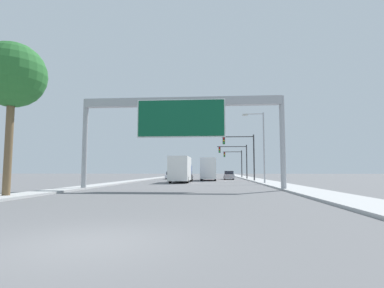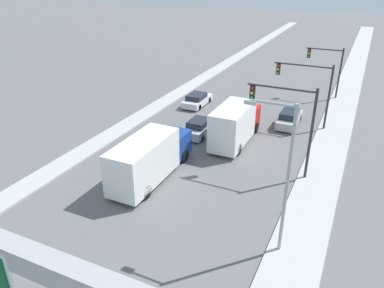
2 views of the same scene
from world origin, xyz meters
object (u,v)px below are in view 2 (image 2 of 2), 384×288
at_px(car_mid_right, 289,118).
at_px(traffic_light_far_intersection, 329,64).
at_px(car_mid_left, 199,127).
at_px(truck_box_secondary, 150,158).
at_px(truck_box_primary, 235,124).
at_px(traffic_light_mid_block, 311,84).
at_px(street_lamp_right, 282,170).
at_px(traffic_light_near_intersection, 292,117).
at_px(car_far_left, 197,100).

height_order(car_mid_right, traffic_light_far_intersection, traffic_light_far_intersection).
distance_m(car_mid_left, truck_box_secondary, 8.78).
distance_m(truck_box_primary, traffic_light_mid_block, 8.44).
bearing_deg(traffic_light_far_intersection, truck_box_primary, -108.43).
xyz_separation_m(truck_box_secondary, traffic_light_mid_block, (8.51, 14.75, 2.56)).
bearing_deg(car_mid_right, street_lamp_right, -80.51).
bearing_deg(traffic_light_near_intersection, truck_box_primary, 145.20).
distance_m(car_mid_left, traffic_light_far_intersection, 18.64).
relative_size(car_far_left, traffic_light_far_intersection, 0.75).
relative_size(truck_box_secondary, traffic_light_mid_block, 1.39).
bearing_deg(street_lamp_right, car_mid_left, 128.96).
bearing_deg(car_far_left, truck_box_secondary, -77.56).
distance_m(truck_box_secondary, traffic_light_near_intersection, 10.41).
height_order(truck_box_primary, traffic_light_near_intersection, traffic_light_near_intersection).
xyz_separation_m(truck_box_secondary, traffic_light_near_intersection, (8.79, 4.75, 2.93)).
xyz_separation_m(car_mid_right, truck_box_secondary, (-7.00, -14.48, 0.99)).
bearing_deg(car_far_left, car_mid_right, -7.54).
xyz_separation_m(car_mid_right, traffic_light_mid_block, (1.51, 0.27, 3.55)).
distance_m(truck_box_primary, street_lamp_right, 14.14).
bearing_deg(car_mid_right, truck_box_secondary, -115.80).
xyz_separation_m(truck_box_secondary, street_lamp_right, (10.04, -3.69, 3.33)).
height_order(traffic_light_near_intersection, traffic_light_mid_block, traffic_light_near_intersection).
distance_m(car_mid_left, street_lamp_right, 16.54).
relative_size(car_far_left, traffic_light_mid_block, 0.71).
height_order(car_mid_right, street_lamp_right, street_lamp_right).
distance_m(car_mid_right, traffic_light_far_intersection, 10.95).
relative_size(traffic_light_near_intersection, street_lamp_right, 0.81).
bearing_deg(car_mid_left, car_far_left, 116.10).
xyz_separation_m(traffic_light_near_intersection, traffic_light_mid_block, (-0.27, 10.00, -0.37)).
height_order(car_mid_right, truck_box_secondary, truck_box_secondary).
bearing_deg(truck_box_primary, truck_box_secondary, -112.57).
height_order(car_mid_left, street_lamp_right, street_lamp_right).
bearing_deg(truck_box_primary, street_lamp_right, -61.65).
distance_m(car_far_left, traffic_light_near_intersection, 17.04).
distance_m(truck_box_primary, traffic_light_near_intersection, 7.04).
bearing_deg(street_lamp_right, car_mid_right, 99.49).
relative_size(car_mid_right, car_mid_left, 1.08).
bearing_deg(truck_box_primary, car_mid_right, 59.97).
bearing_deg(street_lamp_right, truck_box_primary, 118.35).
distance_m(truck_box_secondary, traffic_light_mid_block, 17.22).
relative_size(car_far_left, street_lamp_right, 0.52).
distance_m(car_mid_left, traffic_light_mid_block, 11.02).
relative_size(truck_box_primary, traffic_light_mid_block, 1.21).
relative_size(truck_box_primary, traffic_light_far_intersection, 1.28).
distance_m(traffic_light_mid_block, street_lamp_right, 18.52).
relative_size(car_mid_left, traffic_light_near_intersection, 0.62).
distance_m(truck_box_primary, truck_box_secondary, 9.12).
relative_size(car_mid_right, traffic_light_mid_block, 0.75).
distance_m(car_mid_left, truck_box_primary, 3.67).
bearing_deg(car_far_left, traffic_light_near_intersection, -42.15).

